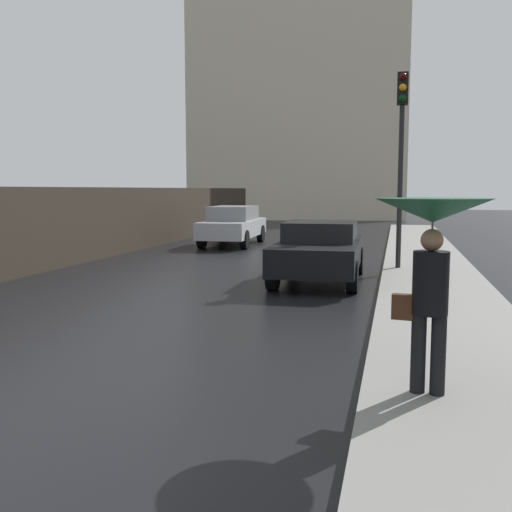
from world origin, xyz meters
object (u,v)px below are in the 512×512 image
Objects in this scene: car_black_mid_road at (320,250)px; car_silver_far_ahead at (233,225)px; pedestrian_with_umbrella_far at (432,238)px; traffic_light at (401,135)px.

car_silver_far_ahead is at bearing 117.04° from car_black_mid_road.
pedestrian_with_umbrella_far is (6.20, -15.31, 0.85)m from car_silver_far_ahead.
traffic_light is at bearing 43.39° from car_black_mid_road.
car_silver_far_ahead is (-4.22, 7.86, 0.06)m from car_black_mid_road.
car_silver_far_ahead reaches higher than car_black_mid_road.
pedestrian_with_umbrella_far is (1.97, -7.45, 0.91)m from car_black_mid_road.
car_black_mid_road is 7.76m from pedestrian_with_umbrella_far.
car_silver_far_ahead is at bearing 120.01° from pedestrian_with_umbrella_far.
traffic_light is (5.94, -6.17, 2.59)m from car_silver_far_ahead.
car_silver_far_ahead is 8.94m from traffic_light.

